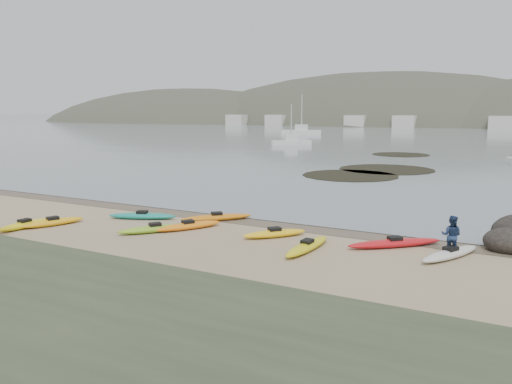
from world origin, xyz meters
The scene contains 8 objects.
ground centered at (0.00, 0.00, 0.00)m, with size 600.00×600.00×0.00m, color tan.
wet_sand centered at (0.00, -0.30, 0.00)m, with size 60.00×60.00×0.00m, color brown.
water centered at (0.00, 300.00, 0.01)m, with size 1200.00×1200.00×0.00m, color slate.
kayaks centered at (-0.10, -3.53, 0.17)m, with size 20.76×9.01×0.34m.
person_east centered at (10.01, -2.11, 0.82)m, with size 0.79×0.62×1.63m, color navy.
kelp_mats centered at (-0.51, 28.16, 0.03)m, with size 10.55×31.26×0.04m.
moored_boats centered at (6.60, 81.04, 0.57)m, with size 92.47×84.59×1.28m.
far_town centered at (6.00, 145.00, 2.00)m, with size 199.00×5.00×4.00m.
Camera 1 is at (12.24, -22.92, 5.78)m, focal length 35.00 mm.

